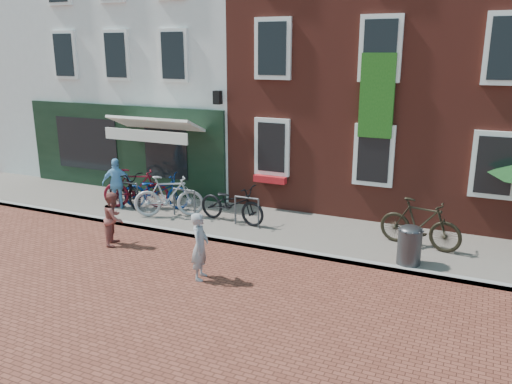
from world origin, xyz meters
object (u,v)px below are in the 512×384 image
at_px(woman, 200,246).
at_px(bicycle_3, 169,196).
at_px(bicycle_4, 232,203).
at_px(bicycle_2, 156,191).
at_px(boy, 114,218).
at_px(bicycle_0, 124,188).
at_px(bicycle_1, 136,188).
at_px(bicycle_5, 420,224).
at_px(cafe_person, 117,183).
at_px(litter_bin, 410,243).

height_order(woman, bicycle_3, woman).
bearing_deg(bicycle_4, bicycle_2, 92.05).
distance_m(boy, bicycle_4, 3.24).
xyz_separation_m(woman, bicycle_2, (-3.65, 3.61, -0.10)).
relative_size(bicycle_0, bicycle_2, 1.00).
height_order(bicycle_1, bicycle_5, same).
distance_m(cafe_person, bicycle_2, 1.21).
distance_m(litter_bin, bicycle_4, 5.05).
relative_size(bicycle_2, bicycle_4, 1.00).
distance_m(litter_bin, bicycle_1, 8.31).
height_order(litter_bin, cafe_person, cafe_person).
distance_m(cafe_person, bicycle_5, 8.82).
bearing_deg(bicycle_2, bicycle_5, -106.14).
bearing_deg(bicycle_3, bicycle_0, 50.28).
distance_m(bicycle_2, bicycle_5, 7.71).
bearing_deg(bicycle_3, litter_bin, -122.98).
bearing_deg(boy, bicycle_0, 12.60).
distance_m(cafe_person, bicycle_3, 1.91).
distance_m(boy, bicycle_5, 7.58).
bearing_deg(litter_bin, boy, -167.64).
distance_m(bicycle_1, bicycle_5, 8.32).
distance_m(bicycle_3, bicycle_4, 1.91).
height_order(boy, bicycle_2, boy).
relative_size(cafe_person, bicycle_0, 0.74).
bearing_deg(litter_bin, bicycle_0, 172.98).
height_order(woman, bicycle_4, woman).
relative_size(cafe_person, bicycle_3, 0.76).
distance_m(bicycle_0, bicycle_5, 8.84).
height_order(boy, bicycle_0, boy).
distance_m(woman, bicycle_3, 4.20).
relative_size(boy, cafe_person, 0.89).
distance_m(bicycle_1, bicycle_4, 3.29).
xyz_separation_m(boy, cafe_person, (-1.73, 2.27, 0.19)).
relative_size(bicycle_2, bicycle_3, 1.03).
distance_m(litter_bin, bicycle_5, 1.17).
relative_size(cafe_person, bicycle_1, 0.76).
bearing_deg(bicycle_3, bicycle_5, -113.33).
bearing_deg(bicycle_0, bicycle_4, -66.90).
bearing_deg(woman, bicycle_0, 40.09).
bearing_deg(boy, bicycle_3, -25.73).
bearing_deg(bicycle_5, woman, 142.50).
xyz_separation_m(cafe_person, bicycle_3, (1.90, -0.07, -0.16)).
xyz_separation_m(bicycle_0, bicycle_3, (1.93, -0.42, 0.06)).
bearing_deg(bicycle_1, bicycle_2, -96.32).
distance_m(bicycle_1, bicycle_3, 1.44).
bearing_deg(bicycle_1, bicycle_5, -113.09).
height_order(bicycle_2, bicycle_3, bicycle_3).
xyz_separation_m(bicycle_0, bicycle_2, (1.13, 0.11, 0.00)).
relative_size(woman, boy, 1.09).
relative_size(boy, bicycle_0, 0.66).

